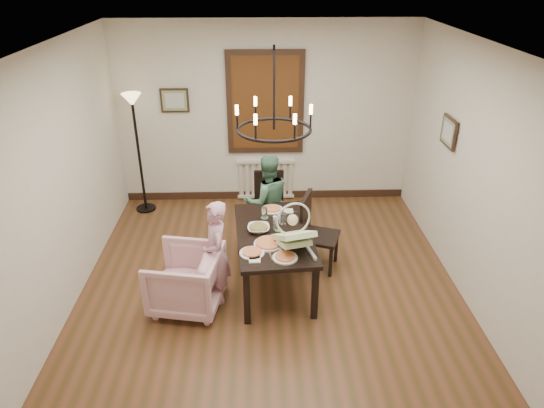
{
  "coord_description": "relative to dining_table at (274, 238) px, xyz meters",
  "views": [
    {
      "loc": [
        -0.13,
        -4.69,
        3.55
      ],
      "look_at": [
        0.03,
        0.21,
        1.05
      ],
      "focal_mm": 32.0,
      "sensor_mm": 36.0,
      "label": 1
    }
  ],
  "objects": [
    {
      "name": "room_shell",
      "position": [
        -0.05,
        0.21,
        0.78
      ],
      "size": [
        4.51,
        5.0,
        2.81
      ],
      "color": "brown",
      "rests_on": "ground"
    },
    {
      "name": "dining_table",
      "position": [
        0.0,
        0.0,
        0.0
      ],
      "size": [
        0.97,
        1.58,
        0.71
      ],
      "rotation": [
        0.0,
        0.0,
        0.08
      ],
      "color": "black",
      "rests_on": "room_shell"
    },
    {
      "name": "chair_far",
      "position": [
        -0.02,
        1.12,
        -0.16
      ],
      "size": [
        0.42,
        0.42,
        0.93
      ],
      "primitive_type": null,
      "rotation": [
        0.0,
        0.0,
        0.01
      ],
      "color": "black",
      "rests_on": "room_shell"
    },
    {
      "name": "chair_right",
      "position": [
        0.59,
        0.33,
        -0.13
      ],
      "size": [
        0.56,
        0.56,
        0.99
      ],
      "primitive_type": null,
      "rotation": [
        0.0,
        0.0,
        1.23
      ],
      "color": "black",
      "rests_on": "room_shell"
    },
    {
      "name": "armchair",
      "position": [
        -0.99,
        -0.4,
        -0.27
      ],
      "size": [
        0.9,
        0.88,
        0.7
      ],
      "primitive_type": "imported",
      "rotation": [
        0.0,
        0.0,
        -1.75
      ],
      "color": "beige",
      "rests_on": "room_shell"
    },
    {
      "name": "elderly_woman",
      "position": [
        -0.65,
        -0.28,
        -0.11
      ],
      "size": [
        0.33,
        0.42,
        1.03
      ],
      "primitive_type": "imported",
      "rotation": [
        0.0,
        0.0,
        -1.34
      ],
      "color": "#C68CA1",
      "rests_on": "room_shell"
    },
    {
      "name": "seated_man",
      "position": [
        -0.06,
        0.91,
        -0.08
      ],
      "size": [
        0.61,
        0.53,
        1.08
      ],
      "primitive_type": "imported",
      "rotation": [
        0.0,
        0.0,
        3.4
      ],
      "color": "#457456",
      "rests_on": "room_shell"
    },
    {
      "name": "baby_bouncer",
      "position": [
        0.2,
        -0.36,
        0.27
      ],
      "size": [
        0.54,
        0.65,
        0.37
      ],
      "primitive_type": null,
      "rotation": [
        0.0,
        0.0,
        0.27
      ],
      "color": "beige",
      "rests_on": "dining_table"
    },
    {
      "name": "salad_bowl",
      "position": [
        -0.18,
        0.03,
        0.12
      ],
      "size": [
        0.31,
        0.31,
        0.08
      ],
      "primitive_type": "imported",
      "color": "white",
      "rests_on": "dining_table"
    },
    {
      "name": "pizza_platter",
      "position": [
        -0.07,
        -0.28,
        0.1
      ],
      "size": [
        0.33,
        0.33,
        0.04
      ],
      "primitive_type": "cylinder",
      "color": "tan",
      "rests_on": "dining_table"
    },
    {
      "name": "drinking_glass",
      "position": [
        0.03,
        0.06,
        0.15
      ],
      "size": [
        0.07,
        0.07,
        0.13
      ],
      "primitive_type": "cylinder",
      "color": "silver",
      "rests_on": "dining_table"
    },
    {
      "name": "window_blinds",
      "position": [
        -0.05,
        2.3,
        0.98
      ],
      "size": [
        1.0,
        0.03,
        1.4
      ],
      "primitive_type": "cube",
      "color": "#532E10",
      "rests_on": "room_shell"
    },
    {
      "name": "radiator",
      "position": [
        -0.05,
        2.32,
        -0.27
      ],
      "size": [
        0.92,
        0.12,
        0.62
      ],
      "primitive_type": null,
      "color": "silver",
      "rests_on": "room_shell"
    },
    {
      "name": "picture_back",
      "position": [
        -1.4,
        2.31,
        1.03
      ],
      "size": [
        0.42,
        0.03,
        0.36
      ],
      "primitive_type": "cube",
      "color": "black",
      "rests_on": "room_shell"
    },
    {
      "name": "picture_right",
      "position": [
        2.16,
        0.74,
        1.03
      ],
      "size": [
        0.03,
        0.42,
        0.36
      ],
      "primitive_type": "cube",
      "rotation": [
        0.0,
        0.0,
        1.57
      ],
      "color": "black",
      "rests_on": "room_shell"
    },
    {
      "name": "floor_lamp",
      "position": [
        -1.95,
        1.99,
        0.28
      ],
      "size": [
        0.3,
        0.3,
        1.8
      ],
      "primitive_type": null,
      "color": "black",
      "rests_on": "room_shell"
    },
    {
      "name": "chandelier",
      "position": [
        0.0,
        -0.0,
        1.33
      ],
      "size": [
        0.8,
        0.8,
        0.04
      ],
      "primitive_type": "torus",
      "color": "black",
      "rests_on": "room_shell"
    }
  ]
}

